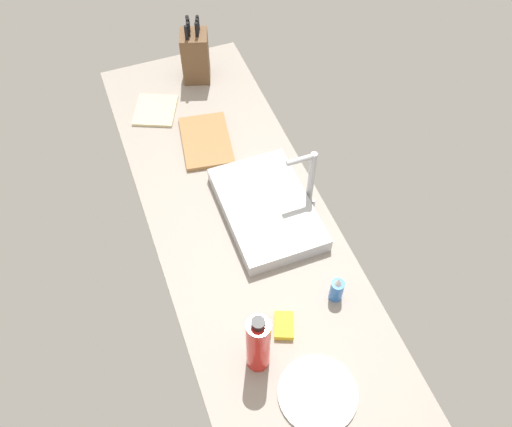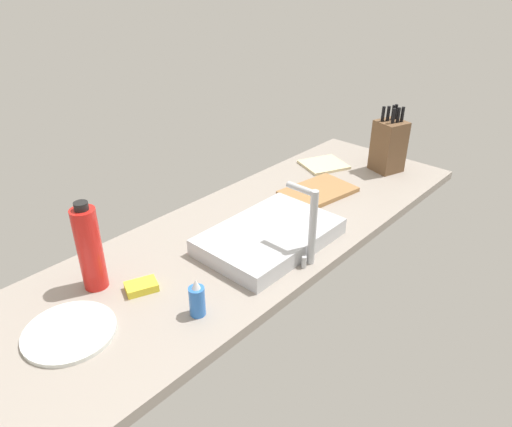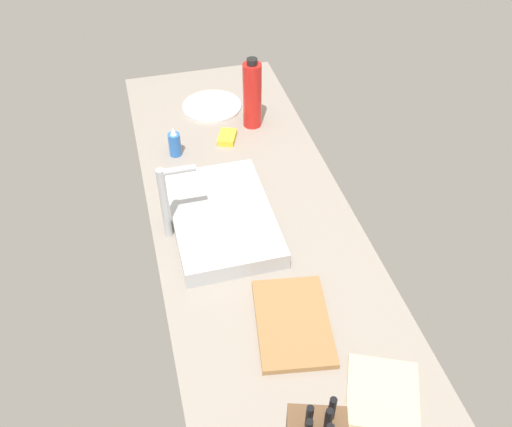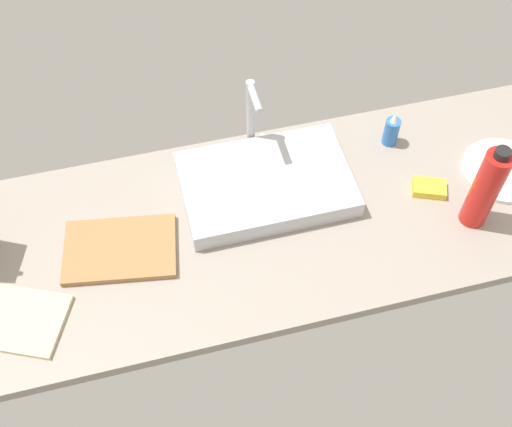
% 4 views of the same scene
% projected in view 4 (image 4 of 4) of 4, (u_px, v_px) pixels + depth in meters
% --- Properties ---
extents(countertop_slab, '(1.99, 0.64, 0.04)m').
position_uv_depth(countertop_slab, '(273.00, 223.00, 1.72)').
color(countertop_slab, gray).
rests_on(countertop_slab, ground).
extents(sink_basin, '(0.46, 0.30, 0.06)m').
position_uv_depth(sink_basin, '(266.00, 184.00, 1.74)').
color(sink_basin, '#B7BABF').
rests_on(sink_basin, countertop_slab).
extents(faucet, '(0.06, 0.11, 0.25)m').
position_uv_depth(faucet, '(252.00, 114.00, 1.73)').
color(faucet, '#B7BABF').
rests_on(faucet, countertop_slab).
extents(cutting_board, '(0.32, 0.23, 0.02)m').
position_uv_depth(cutting_board, '(120.00, 249.00, 1.64)').
color(cutting_board, '#9E7042').
rests_on(cutting_board, countertop_slab).
extents(soap_bottle, '(0.04, 0.04, 0.11)m').
position_uv_depth(soap_bottle, '(392.00, 130.00, 1.83)').
color(soap_bottle, blue).
rests_on(soap_bottle, countertop_slab).
extents(water_bottle, '(0.07, 0.07, 0.28)m').
position_uv_depth(water_bottle, '(486.00, 189.00, 1.60)').
color(water_bottle, red).
rests_on(water_bottle, countertop_slab).
extents(dinner_plate, '(0.24, 0.24, 0.01)m').
position_uv_depth(dinner_plate, '(503.00, 171.00, 1.80)').
color(dinner_plate, silver).
rests_on(dinner_plate, countertop_slab).
extents(dish_towel, '(0.24, 0.23, 0.01)m').
position_uv_depth(dish_towel, '(25.00, 321.00, 1.52)').
color(dish_towel, beige).
rests_on(dish_towel, countertop_slab).
extents(dish_sponge, '(0.11, 0.09, 0.02)m').
position_uv_depth(dish_sponge, '(429.00, 188.00, 1.75)').
color(dish_sponge, yellow).
rests_on(dish_sponge, countertop_slab).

